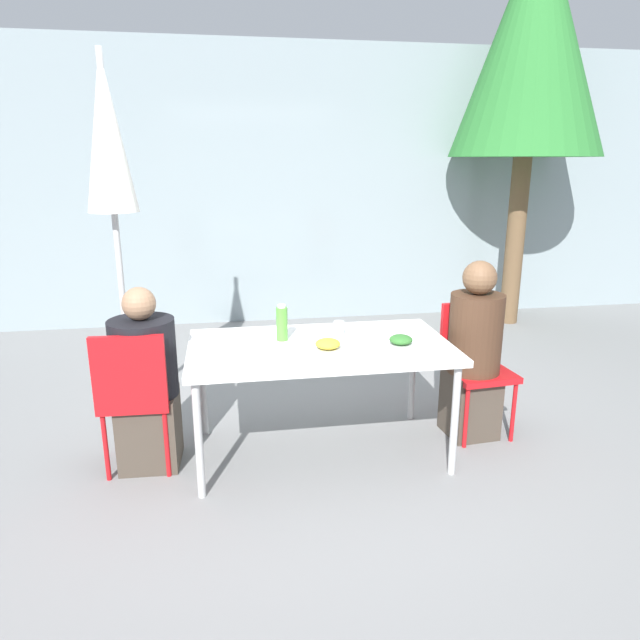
# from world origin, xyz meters

# --- Properties ---
(ground_plane) EXTENTS (24.00, 24.00, 0.00)m
(ground_plane) POSITION_xyz_m (0.00, 0.00, 0.00)
(ground_plane) COLOR gray
(building_facade) EXTENTS (10.00, 0.20, 3.00)m
(building_facade) POSITION_xyz_m (0.00, 3.26, 1.50)
(building_facade) COLOR #89999E
(building_facade) RESTS_ON ground
(dining_table) EXTENTS (1.57, 0.88, 0.72)m
(dining_table) POSITION_xyz_m (0.00, 0.00, 0.67)
(dining_table) COLOR white
(dining_table) RESTS_ON ground
(chair_left) EXTENTS (0.42, 0.42, 0.87)m
(chair_left) POSITION_xyz_m (-1.09, -0.03, 0.51)
(chair_left) COLOR red
(chair_left) RESTS_ON ground
(person_left) EXTENTS (0.38, 0.38, 1.10)m
(person_left) POSITION_xyz_m (-1.03, 0.04, 0.51)
(person_left) COLOR #473D33
(person_left) RESTS_ON ground
(chair_right) EXTENTS (0.43, 0.43, 0.87)m
(chair_right) POSITION_xyz_m (1.08, 0.17, 0.51)
(chair_right) COLOR red
(chair_right) RESTS_ON ground
(person_right) EXTENTS (0.34, 0.34, 1.18)m
(person_right) POSITION_xyz_m (1.03, 0.09, 0.56)
(person_right) COLOR #473D33
(person_right) RESTS_ON ground
(closed_umbrella) EXTENTS (0.36, 0.36, 2.48)m
(closed_umbrella) POSITION_xyz_m (-1.27, 0.89, 1.84)
(closed_umbrella) COLOR #333333
(closed_umbrella) RESTS_ON ground
(plate_0) EXTENTS (0.25, 0.25, 0.07)m
(plate_0) POSITION_xyz_m (0.47, -0.12, 0.75)
(plate_0) COLOR white
(plate_0) RESTS_ON dining_table
(plate_1) EXTENTS (0.26, 0.26, 0.07)m
(plate_1) POSITION_xyz_m (0.02, -0.13, 0.75)
(plate_1) COLOR white
(plate_1) RESTS_ON dining_table
(bottle) EXTENTS (0.07, 0.07, 0.22)m
(bottle) POSITION_xyz_m (-0.22, 0.12, 0.83)
(bottle) COLOR #51A338
(bottle) RESTS_ON dining_table
(drinking_cup) EXTENTS (0.06, 0.06, 0.09)m
(drinking_cup) POSITION_xyz_m (0.15, 0.17, 0.77)
(drinking_cup) COLOR white
(drinking_cup) RESTS_ON dining_table
(salad_bowl) EXTENTS (0.16, 0.16, 0.06)m
(salad_bowl) POSITION_xyz_m (0.44, 0.14, 0.75)
(salad_bowl) COLOR white
(salad_bowl) RESTS_ON dining_table
(tree_behind_left) EXTENTS (1.57, 1.57, 4.13)m
(tree_behind_left) POSITION_xyz_m (2.63, 2.64, 2.95)
(tree_behind_left) COLOR brown
(tree_behind_left) RESTS_ON ground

